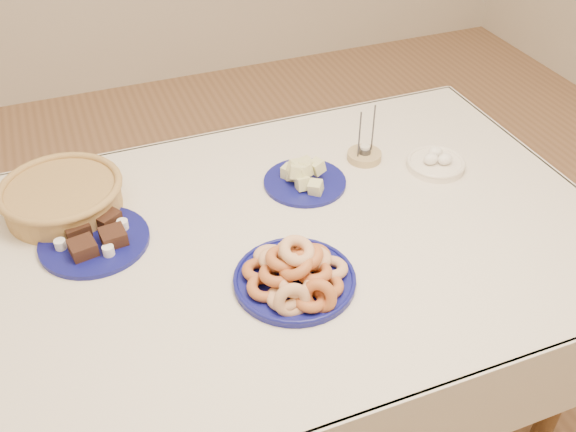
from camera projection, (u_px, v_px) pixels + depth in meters
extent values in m
plane|color=#956846|center=(282.00, 410.00, 2.10)|extent=(5.00, 5.00, 0.00)
cylinder|color=brown|center=(23.00, 308.00, 1.97)|extent=(0.06, 0.06, 0.72)
cylinder|color=brown|center=(420.00, 207.00, 2.37)|extent=(0.06, 0.06, 0.72)
cylinder|color=brown|center=(568.00, 370.00, 1.78)|extent=(0.06, 0.06, 0.72)
cube|color=#EFE4CE|center=(281.00, 238.00, 1.64)|extent=(1.70, 1.10, 0.02)
cube|color=#EFE4CE|center=(222.00, 168.00, 2.12)|extent=(1.70, 0.01, 0.28)
cube|color=#EFE4CE|center=(540.00, 205.00, 1.96)|extent=(0.01, 1.10, 0.28)
cylinder|color=navy|center=(295.00, 280.00, 1.49)|extent=(0.36, 0.36, 0.01)
torus|color=navy|center=(295.00, 278.00, 1.49)|extent=(0.36, 0.36, 0.01)
torus|color=tan|center=(330.00, 268.00, 1.50)|extent=(0.11, 0.11, 0.03)
torus|color=#9E4C23|center=(314.00, 256.00, 1.53)|extent=(0.10, 0.10, 0.03)
torus|color=#9E4C23|center=(293.00, 251.00, 1.54)|extent=(0.11, 0.11, 0.03)
torus|color=tan|center=(270.00, 256.00, 1.53)|extent=(0.12, 0.12, 0.04)
torus|color=#9E4C23|center=(260.00, 271.00, 1.49)|extent=(0.10, 0.10, 0.04)
torus|color=#9E4C23|center=(265.00, 287.00, 1.45)|extent=(0.11, 0.11, 0.04)
torus|color=tan|center=(285.00, 297.00, 1.42)|extent=(0.11, 0.10, 0.03)
torus|color=#9E4C23|center=(310.00, 298.00, 1.42)|extent=(0.09, 0.09, 0.04)
torus|color=#9E4C23|center=(326.00, 285.00, 1.45)|extent=(0.10, 0.10, 0.04)
torus|color=tan|center=(314.00, 257.00, 1.49)|extent=(0.11, 0.11, 0.04)
torus|color=#9E4C23|center=(294.00, 253.00, 1.50)|extent=(0.11, 0.12, 0.04)
torus|color=tan|center=(276.00, 259.00, 1.48)|extent=(0.12, 0.12, 0.04)
torus|color=#9E4C23|center=(277.00, 274.00, 1.45)|extent=(0.12, 0.12, 0.03)
torus|color=tan|center=(296.00, 283.00, 1.42)|extent=(0.11, 0.11, 0.04)
torus|color=#9E4C23|center=(314.00, 273.00, 1.45)|extent=(0.09, 0.09, 0.04)
torus|color=#9E4C23|center=(306.00, 257.00, 1.45)|extent=(0.11, 0.11, 0.06)
torus|color=tan|center=(294.00, 250.00, 1.47)|extent=(0.11, 0.11, 0.03)
torus|color=#9E4C23|center=(283.00, 258.00, 1.45)|extent=(0.09, 0.09, 0.04)
torus|color=#9E4C23|center=(296.00, 266.00, 1.43)|extent=(0.11, 0.11, 0.06)
torus|color=tan|center=(297.00, 251.00, 1.43)|extent=(0.11, 0.11, 0.05)
torus|color=tan|center=(292.00, 301.00, 1.40)|extent=(0.09, 0.06, 0.09)
torus|color=#9E4C23|center=(319.00, 297.00, 1.41)|extent=(0.10, 0.10, 0.09)
cylinder|color=navy|center=(305.00, 182.00, 1.81)|extent=(0.28, 0.28, 0.01)
cube|color=#D3D587|center=(307.00, 168.00, 1.77)|extent=(0.05, 0.06, 0.05)
cube|color=#D3D587|center=(306.00, 167.00, 1.78)|extent=(0.05, 0.05, 0.04)
cube|color=#D3D587|center=(296.00, 171.00, 1.76)|extent=(0.05, 0.05, 0.05)
cube|color=#D3D587|center=(317.00, 167.00, 1.78)|extent=(0.05, 0.05, 0.05)
cube|color=#D3D587|center=(303.00, 183.00, 1.76)|extent=(0.04, 0.04, 0.04)
cube|color=#D3D587|center=(304.00, 170.00, 1.77)|extent=(0.05, 0.05, 0.05)
cube|color=#D3D587|center=(296.00, 167.00, 1.78)|extent=(0.05, 0.05, 0.05)
cube|color=#D3D587|center=(289.00, 172.00, 1.80)|extent=(0.05, 0.05, 0.04)
cube|color=#D3D587|center=(306.00, 165.00, 1.83)|extent=(0.04, 0.04, 0.04)
cube|color=#D3D587|center=(293.00, 173.00, 1.80)|extent=(0.05, 0.05, 0.05)
cube|color=#D3D587|center=(316.00, 187.00, 1.75)|extent=(0.05, 0.05, 0.04)
cylinder|color=navy|center=(95.00, 241.00, 1.61)|extent=(0.35, 0.35, 0.01)
cube|color=black|center=(83.00, 248.00, 1.55)|extent=(0.07, 0.07, 0.04)
cube|color=black|center=(113.00, 236.00, 1.58)|extent=(0.07, 0.07, 0.04)
cube|color=black|center=(76.00, 229.00, 1.61)|extent=(0.07, 0.07, 0.04)
cube|color=black|center=(106.00, 218.00, 1.64)|extent=(0.08, 0.08, 0.04)
cylinder|color=white|center=(60.00, 244.00, 1.57)|extent=(0.04, 0.04, 0.02)
cylinder|color=white|center=(108.00, 251.00, 1.55)|extent=(0.04, 0.04, 0.02)
cylinder|color=white|center=(123.00, 224.00, 1.63)|extent=(0.04, 0.04, 0.02)
cylinder|color=olive|center=(63.00, 199.00, 1.69)|extent=(0.32, 0.32, 0.07)
torus|color=olive|center=(60.00, 187.00, 1.67)|extent=(0.35, 0.35, 0.02)
cylinder|color=tan|center=(364.00, 156.00, 1.90)|extent=(0.13, 0.13, 0.02)
cylinder|color=#45454B|center=(365.00, 150.00, 1.89)|extent=(0.05, 0.05, 0.02)
cylinder|color=silver|center=(365.00, 147.00, 1.88)|extent=(0.04, 0.04, 0.01)
cylinder|color=#45454B|center=(360.00, 135.00, 1.83)|extent=(0.01, 0.01, 0.15)
cylinder|color=#45454B|center=(373.00, 128.00, 1.86)|extent=(0.01, 0.01, 0.15)
cylinder|color=white|center=(435.00, 165.00, 1.87)|extent=(0.19, 0.19, 0.02)
torus|color=white|center=(436.00, 162.00, 1.86)|extent=(0.20, 0.20, 0.01)
ellipsoid|color=white|center=(431.00, 159.00, 1.84)|extent=(0.05, 0.04, 0.03)
ellipsoid|color=white|center=(445.00, 159.00, 1.84)|extent=(0.05, 0.04, 0.03)
ellipsoid|color=white|center=(435.00, 152.00, 1.87)|extent=(0.05, 0.04, 0.03)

